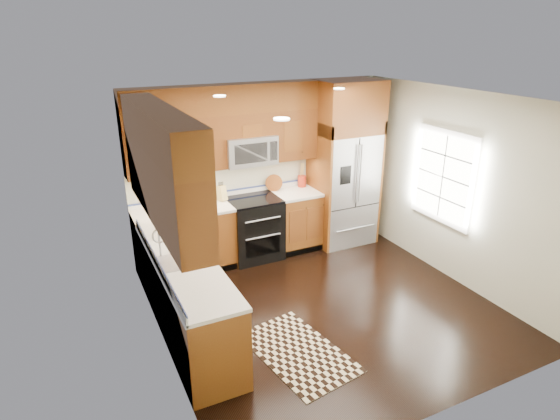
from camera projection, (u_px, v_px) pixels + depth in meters
name	position (u px, v px, depth m)	size (l,w,h in m)	color
ground	(324.00, 306.00, 5.97)	(4.00, 4.00, 0.00)	black
wall_back	(260.00, 168.00, 7.18)	(4.00, 0.02, 2.60)	beige
wall_left	(157.00, 243.00, 4.69)	(0.02, 4.00, 2.60)	beige
wall_right	(455.00, 187.00, 6.31)	(0.02, 4.00, 2.60)	beige
window	(443.00, 177.00, 6.44)	(0.04, 1.10, 1.30)	white
base_cabinets	(208.00, 264.00, 6.06)	(2.85, 3.00, 0.90)	brown
countertop	(214.00, 226.00, 6.04)	(2.86, 3.01, 0.04)	white
upper_cabinets	(202.00, 141.00, 5.68)	(2.85, 3.00, 1.15)	brown
range	(254.00, 228.00, 7.10)	(0.76, 0.67, 0.95)	black
microwave	(249.00, 150.00, 6.78)	(0.76, 0.40, 0.42)	#B2B2B7
refrigerator	(344.00, 164.00, 7.39)	(0.98, 0.75, 2.60)	#B2B2B7
sink_faucet	(180.00, 256.00, 5.10)	(0.54, 0.44, 0.37)	#B2B2B7
rug	(298.00, 352.00, 5.11)	(0.79, 1.32, 0.01)	black
knife_block	(221.00, 193.00, 6.85)	(0.14, 0.17, 0.28)	tan
utensil_crock	(302.00, 179.00, 7.45)	(0.15, 0.15, 0.38)	#B22A16
cutting_board	(274.00, 190.00, 7.29)	(0.26, 0.26, 0.02)	brown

